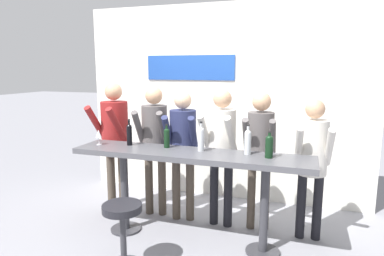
% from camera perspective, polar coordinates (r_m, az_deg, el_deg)
% --- Properties ---
extents(ground_plane, '(40.00, 40.00, 0.00)m').
position_cam_1_polar(ground_plane, '(4.07, -0.37, -18.21)').
color(ground_plane, gray).
extents(back_wall, '(4.22, 0.12, 2.83)m').
position_cam_1_polar(back_wall, '(5.05, 5.12, 4.25)').
color(back_wall, silver).
rests_on(back_wall, ground_plane).
extents(tasting_table, '(2.62, 0.52, 1.03)m').
position_cam_1_polar(tasting_table, '(3.74, -0.39, -6.43)').
color(tasting_table, '#4C4C51').
rests_on(tasting_table, ground_plane).
extents(bar_stool, '(0.40, 0.40, 0.66)m').
position_cam_1_polar(bar_stool, '(3.45, -11.46, -15.76)').
color(bar_stool, '#333338').
rests_on(bar_stool, ground_plane).
extents(person_far_left, '(0.46, 0.57, 1.73)m').
position_cam_1_polar(person_far_left, '(4.62, -12.78, -0.77)').
color(person_far_left, '#473D33').
rests_on(person_far_left, ground_plane).
extents(person_left, '(0.44, 0.55, 1.69)m').
position_cam_1_polar(person_left, '(4.41, -6.28, -1.38)').
color(person_left, '#473D33').
rests_on(person_left, ground_plane).
extents(person_center_left, '(0.44, 0.55, 1.64)m').
position_cam_1_polar(person_center_left, '(4.24, -1.55, -2.24)').
color(person_center_left, '#473D33').
rests_on(person_center_left, ground_plane).
extents(person_center, '(0.42, 0.54, 1.68)m').
position_cam_1_polar(person_center, '(4.09, 4.94, -2.41)').
color(person_center, black).
rests_on(person_center, ground_plane).
extents(person_center_right, '(0.38, 0.50, 1.65)m').
position_cam_1_polar(person_center_right, '(4.04, 11.28, -2.80)').
color(person_center_right, '#473D33').
rests_on(person_center_right, ground_plane).
extents(person_right, '(0.40, 0.50, 1.59)m').
position_cam_1_polar(person_right, '(3.98, 19.44, -4.13)').
color(person_right, black).
rests_on(person_right, ground_plane).
extents(wine_bottle_0, '(0.07, 0.07, 0.32)m').
position_cam_1_polar(wine_bottle_0, '(3.61, 9.28, -2.12)').
color(wine_bottle_0, '#B7BCC1').
rests_on(wine_bottle_0, tasting_table).
extents(wine_bottle_1, '(0.08, 0.08, 0.27)m').
position_cam_1_polar(wine_bottle_1, '(3.52, 12.75, -2.83)').
color(wine_bottle_1, black).
rests_on(wine_bottle_1, tasting_table).
extents(wine_bottle_2, '(0.07, 0.07, 0.27)m').
position_cam_1_polar(wine_bottle_2, '(3.89, -4.24, -1.48)').
color(wine_bottle_2, black).
rests_on(wine_bottle_2, tasting_table).
extents(wine_bottle_3, '(0.07, 0.07, 0.33)m').
position_cam_1_polar(wine_bottle_3, '(3.71, 1.51, -1.63)').
color(wine_bottle_3, '#B7BCC1').
rests_on(wine_bottle_3, tasting_table).
extents(wine_bottle_4, '(0.06, 0.06, 0.31)m').
position_cam_1_polar(wine_bottle_4, '(4.06, -10.41, -0.91)').
color(wine_bottle_4, black).
rests_on(wine_bottle_4, tasting_table).
extents(wine_glass_0, '(0.07, 0.07, 0.18)m').
position_cam_1_polar(wine_glass_0, '(4.17, -15.29, -1.01)').
color(wine_glass_0, silver).
rests_on(wine_glass_0, tasting_table).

